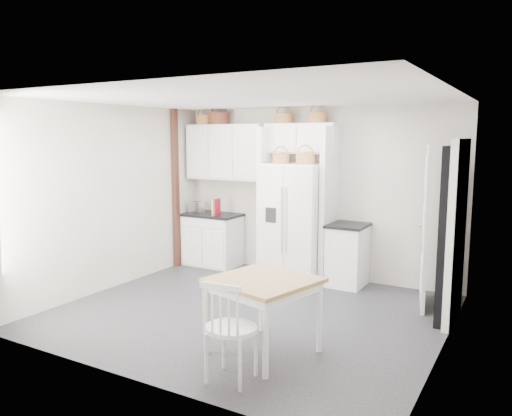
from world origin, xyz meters
The scene contains 28 objects.
floor centered at (0.00, 0.00, 0.00)m, with size 4.50×4.50×0.00m, color #252526.
ceiling centered at (0.00, 0.00, 2.60)m, with size 4.50×4.50×0.00m, color white.
wall_back centered at (0.00, 2.00, 1.30)m, with size 4.50×4.50×0.00m, color #B8B1A5.
wall_left centered at (-2.25, 0.00, 1.30)m, with size 4.00×4.00×0.00m, color #B8B1A5.
wall_right centered at (2.25, 0.00, 1.30)m, with size 4.00×4.00×0.00m, color #B8B1A5.
refrigerator centered at (-0.15, 1.62, 0.88)m, with size 0.91×0.73×1.76m, color white.
base_cab_left centered at (-1.72, 1.70, 0.42)m, with size 0.90×0.57×0.84m, color white.
base_cab_right centered at (0.66, 1.70, 0.43)m, with size 0.49×0.59×0.87m, color white.
dining_table centered at (0.70, -0.91, 0.38)m, with size 0.91×0.91×0.76m, color olive.
windsor_chair centered at (0.74, -1.57, 0.48)m, with size 0.47×0.43×0.96m, color white.
counter_left centered at (-1.72, 1.70, 0.86)m, with size 0.94×0.61×0.04m, color black.
counter_right centered at (0.66, 1.70, 0.89)m, with size 0.53×0.63×0.04m, color black.
toaster centered at (-2.01, 1.66, 0.97)m, with size 0.27×0.16×0.19m, color silver.
cookbook_red centered at (-1.57, 1.62, 1.01)m, with size 0.04×0.18×0.27m, color maroon.
cookbook_cream centered at (-1.59, 1.62, 1.00)m, with size 0.04×0.17×0.25m, color #F9E5B7.
basket_upper_a centered at (-1.96, 1.83, 2.43)m, with size 0.28×0.28×0.16m, color #A4642E.
basket_upper_b centered at (-1.65, 1.83, 2.45)m, with size 0.33×0.33×0.19m, color #592F22.
basket_bridge_a centered at (-0.46, 1.83, 2.43)m, with size 0.28×0.28×0.16m, color #A4642E.
basket_bridge_b centered at (0.09, 1.83, 2.43)m, with size 0.27×0.27×0.15m, color #A4642E.
basket_fridge_a centered at (-0.35, 1.52, 1.83)m, with size 0.26×0.26×0.14m, color #A4642E.
basket_fridge_b centered at (0.05, 1.52, 1.84)m, with size 0.28×0.28×0.15m, color #A4642E.
upper_cabinet centered at (-1.50, 1.83, 1.90)m, with size 1.40×0.34×0.90m, color white.
bridge_cabinet centered at (-0.15, 1.83, 2.12)m, with size 1.12×0.34×0.45m, color white.
fridge_panel_left centered at (-0.66, 1.70, 1.15)m, with size 0.08×0.60×2.30m, color white.
fridge_panel_right centered at (0.36, 1.70, 1.15)m, with size 0.08×0.60×2.30m, color white.
trim_post centered at (-2.20, 1.35, 1.30)m, with size 0.09×0.09×2.60m, color #3A2018.
doorway_void centered at (2.16, 1.00, 1.02)m, with size 0.18×0.85×2.05m, color black.
door_slab centered at (1.80, 1.33, 1.02)m, with size 0.80×0.04×2.05m, color white.
Camera 1 is at (3.00, -5.10, 2.14)m, focal length 35.00 mm.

